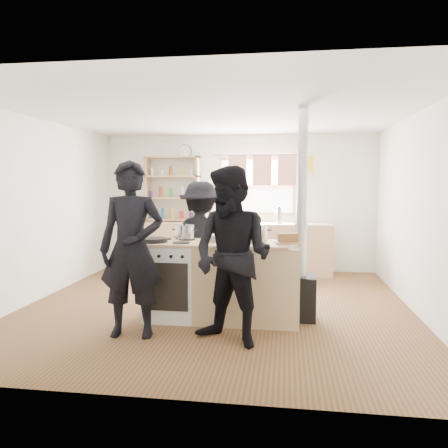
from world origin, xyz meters
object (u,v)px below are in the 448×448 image
Objects in this scene: roast_tray at (216,238)px; person_near_left at (132,249)px; flue_heater at (301,266)px; stockpot_counter at (255,233)px; skillet_greens at (154,240)px; person_near_right at (232,256)px; cooking_island at (221,281)px; stockpot_stove at (185,232)px; thermos at (279,215)px; person_far at (201,241)px; bread_board at (288,239)px.

roast_tray is 0.20× the size of person_near_left.
flue_heater is 1.35× the size of person_near_left.
stockpot_counter is (0.45, 0.03, 0.06)m from roast_tray.
person_near_right is (1.00, -0.64, -0.06)m from skillet_greens.
person_near_left is (-1.24, -0.74, -0.11)m from stockpot_counter.
cooking_island is 5.29× the size of roast_tray.
person_near_right is at bearing -127.92° from flue_heater.
stockpot_counter is 0.87m from person_near_right.
stockpot_stove is (0.28, 0.33, 0.06)m from skillet_greens.
skillet_greens is 0.99× the size of roast_tray.
person_far is at bearing -118.36° from thermos.
person_near_left is at bearing -112.59° from stockpot_stove.
flue_heater is at bearing -83.42° from thermos.
person_near_right is at bearing -73.55° from cooking_island.
cooking_island is 0.77m from stockpot_stove.
stockpot_stove is (-0.42, 0.15, 0.04)m from roast_tray.
stockpot_stove is at bearing 169.34° from bread_board.
bread_board is (1.26, -0.24, -0.04)m from stockpot_stove.
flue_heater is at bearing 8.93° from skillet_greens.
person_far is (-0.79, 0.76, -0.22)m from stockpot_counter.
person_near_right reaches higher than thermos.
skillet_greens is 1.75m from flue_heater.
thermos reaches higher than stockpot_stove.
skillet_greens is 1.04m from person_far.
stockpot_counter is at bearing 25.81° from person_near_left.
bread_board is 0.41m from flue_heater.
thermos is 2.69m from stockpot_counter.
flue_heater is at bearing -2.71° from stockpot_stove.
roast_tray is 1.53× the size of stockpot_stove.
thermos is 2.80m from bread_board.
roast_tray is (0.70, 0.18, 0.01)m from skillet_greens.
roast_tray reaches higher than cooking_island.
thermos reaches higher than stockpot_counter.
skillet_greens is 0.44m from stockpot_stove.
skillet_greens is at bearing -171.22° from cooking_island.
thermos is at bearing 77.30° from cooking_island.
thermos is 2.67m from flue_heater.
stockpot_counter is (1.16, 0.21, 0.08)m from skillet_greens.
person_near_left reaches higher than stockpot_counter.
stockpot_stove is at bearing 159.82° from roast_tray.
stockpot_counter reaches higher than bread_board.
stockpot_counter is (0.38, 0.09, 0.57)m from cooking_island.
person_near_right is 1.09× the size of person_far.
person_near_left is at bearing -155.65° from flue_heater.
stockpot_stove is at bearing 62.17° from person_near_left.
person_near_left is (-0.85, -0.66, 0.46)m from cooking_island.
stockpot_counter is at bearing 164.32° from bread_board.
person_near_left is at bearing -148.95° from stockpot_counter.
person_far is (-0.41, 0.85, 0.35)m from cooking_island.
cooking_island is at bearing -102.70° from thermos.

